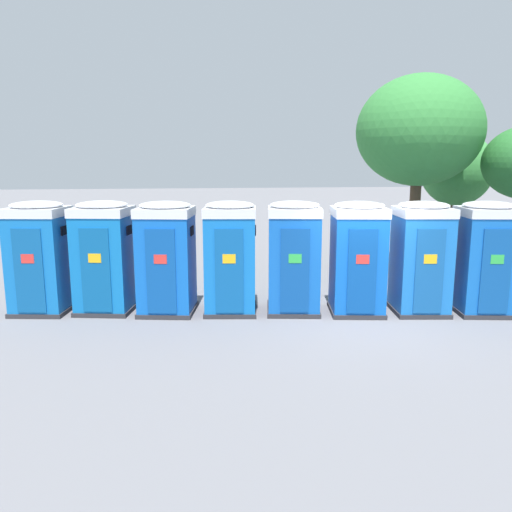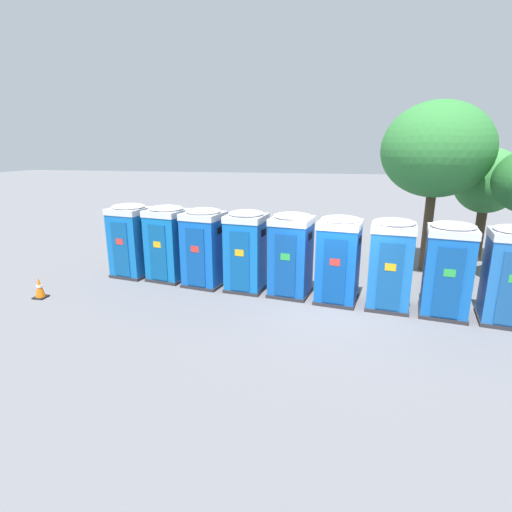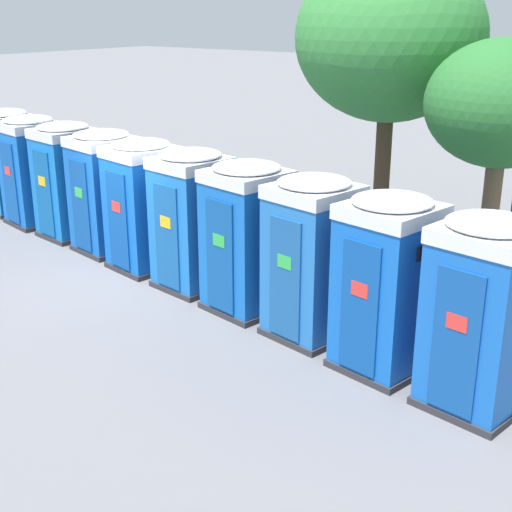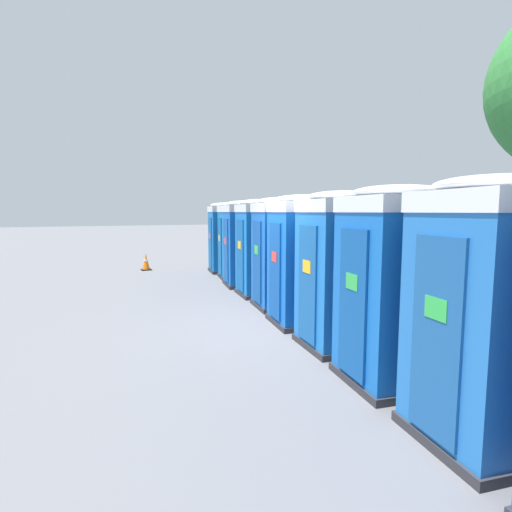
% 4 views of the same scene
% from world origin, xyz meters
% --- Properties ---
extents(ground_plane, '(120.00, 120.00, 0.00)m').
position_xyz_m(ground_plane, '(0.00, 0.00, 0.00)').
color(ground_plane, slate).
extents(portapotty_0, '(1.40, 1.39, 2.54)m').
position_xyz_m(portapotty_0, '(-7.01, 1.51, 1.28)').
color(portapotty_0, '#2D2D33').
rests_on(portapotty_0, ground).
extents(portapotty_1, '(1.43, 1.41, 2.54)m').
position_xyz_m(portapotty_1, '(-5.59, 1.36, 1.28)').
color(portapotty_1, '#2D2D33').
rests_on(portapotty_1, ground).
extents(portapotty_2, '(1.42, 1.40, 2.54)m').
position_xyz_m(portapotty_2, '(-4.19, 1.03, 1.28)').
color(portapotty_2, '#2D2D33').
rests_on(portapotty_2, ground).
extents(portapotty_3, '(1.32, 1.34, 2.54)m').
position_xyz_m(portapotty_3, '(-2.76, 0.87, 1.28)').
color(portapotty_3, '#2D2D33').
rests_on(portapotty_3, ground).
extents(portapotty_4, '(1.37, 1.38, 2.54)m').
position_xyz_m(portapotty_4, '(-1.34, 0.69, 1.28)').
color(portapotty_4, '#2D2D33').
rests_on(portapotty_4, ground).
extents(portapotty_5, '(1.36, 1.37, 2.54)m').
position_xyz_m(portapotty_5, '(0.07, 0.41, 1.28)').
color(portapotty_5, '#2D2D33').
rests_on(portapotty_5, ground).
extents(portapotty_6, '(1.32, 1.35, 2.54)m').
position_xyz_m(portapotty_6, '(1.49, 0.23, 1.28)').
color(portapotty_6, '#2D2D33').
rests_on(portapotty_6, ground).
extents(portapotty_7, '(1.39, 1.38, 2.54)m').
position_xyz_m(portapotty_7, '(2.90, -0.01, 1.28)').
color(portapotty_7, '#2D2D33').
rests_on(portapotty_7, ground).
extents(portapotty_8, '(1.36, 1.38, 2.54)m').
position_xyz_m(portapotty_8, '(4.32, -0.22, 1.28)').
color(portapotty_8, '#2D2D33').
rests_on(portapotty_8, ground).
extents(traffic_cone, '(0.36, 0.36, 0.64)m').
position_xyz_m(traffic_cone, '(-8.69, -1.10, 0.31)').
color(traffic_cone, black).
rests_on(traffic_cone, ground).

